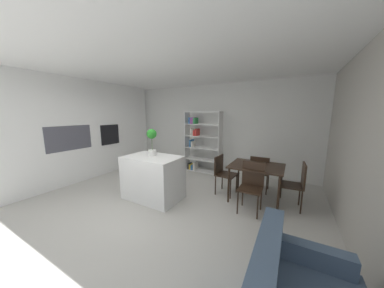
# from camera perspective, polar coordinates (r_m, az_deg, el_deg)

# --- Properties ---
(ground_plane) EXTENTS (8.98, 8.98, 0.00)m
(ground_plane) POSITION_cam_1_polar(r_m,az_deg,el_deg) (4.05, -12.38, -17.93)
(ground_plane) COLOR beige
(ceiling_slab) EXTENTS (6.53, 5.83, 0.06)m
(ceiling_slab) POSITION_cam_1_polar(r_m,az_deg,el_deg) (3.72, -14.06, 24.09)
(ceiling_slab) COLOR white
(ceiling_slab) RESTS_ON ground_plane
(back_partition) EXTENTS (6.53, 0.06, 2.77)m
(back_partition) POSITION_cam_1_polar(r_m,az_deg,el_deg) (6.06, 5.54, 5.10)
(back_partition) COLOR silver
(back_partition) RESTS_ON ground_plane
(right_partition_gray) EXTENTS (0.06, 5.83, 2.77)m
(right_partition_gray) POSITION_cam_1_polar(r_m,az_deg,el_deg) (2.81, 45.39, -2.86)
(right_partition_gray) COLOR #B2ADA3
(right_partition_gray) RESTS_ON ground_plane
(tall_cabinet_run_left) EXTENTS (0.64, 5.25, 2.77)m
(tall_cabinet_run_left) POSITION_cam_1_polar(r_m,az_deg,el_deg) (5.96, -34.20, 3.42)
(tall_cabinet_run_left) COLOR white
(tall_cabinet_run_left) RESTS_ON ground_plane
(cabinet_niche_splashback) EXTENTS (0.01, 1.10, 0.63)m
(cabinet_niche_splashback) POSITION_cam_1_polar(r_m,az_deg,el_deg) (5.62, -34.05, 1.54)
(cabinet_niche_splashback) COLOR #4C4C56
(cabinet_niche_splashback) RESTS_ON ground_plane
(built_in_oven) EXTENTS (0.06, 0.60, 0.60)m
(built_in_oven) POSITION_cam_1_polar(r_m,az_deg,el_deg) (6.21, -24.32, 2.75)
(built_in_oven) COLOR black
(built_in_oven) RESTS_ON ground_plane
(kitchen_island) EXTENTS (1.21, 0.78, 0.94)m
(kitchen_island) POSITION_cam_1_polar(r_m,az_deg,el_deg) (4.14, -12.14, -10.21)
(kitchen_island) COLOR white
(kitchen_island) RESTS_ON ground_plane
(potted_plant_on_island) EXTENTS (0.22, 0.22, 0.58)m
(potted_plant_on_island) POSITION_cam_1_polar(r_m,az_deg,el_deg) (4.06, -12.49, 1.48)
(potted_plant_on_island) COLOR white
(potted_plant_on_island) RESTS_ON kitchen_island
(open_bookshelf) EXTENTS (1.18, 0.32, 1.92)m
(open_bookshelf) POSITION_cam_1_polar(r_m,az_deg,el_deg) (5.79, 2.47, 0.72)
(open_bookshelf) COLOR white
(open_bookshelf) RESTS_ON ground_plane
(dining_table) EXTENTS (1.06, 0.88, 0.77)m
(dining_table) POSITION_cam_1_polar(r_m,az_deg,el_deg) (4.11, 19.58, -7.41)
(dining_table) COLOR black
(dining_table) RESTS_ON ground_plane
(dining_chair_island_side) EXTENTS (0.45, 0.47, 0.88)m
(dining_chair_island_side) POSITION_cam_1_polar(r_m,az_deg,el_deg) (4.33, 9.63, -8.29)
(dining_chair_island_side) COLOR black
(dining_chair_island_side) RESTS_ON ground_plane
(dining_chair_window_side) EXTENTS (0.47, 0.45, 0.93)m
(dining_chair_window_side) POSITION_cam_1_polar(r_m,az_deg,el_deg) (4.11, 30.00, -10.24)
(dining_chair_window_side) COLOR black
(dining_chair_window_side) RESTS_ON ground_plane
(dining_chair_near) EXTENTS (0.42, 0.43, 0.94)m
(dining_chair_near) POSITION_cam_1_polar(r_m,az_deg,el_deg) (3.72, 18.22, -11.42)
(dining_chair_near) COLOR black
(dining_chair_near) RESTS_ON ground_plane
(dining_chair_far) EXTENTS (0.42, 0.43, 0.88)m
(dining_chair_far) POSITION_cam_1_polar(r_m,az_deg,el_deg) (4.60, 20.50, -7.78)
(dining_chair_far) COLOR black
(dining_chair_far) RESTS_ON ground_plane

